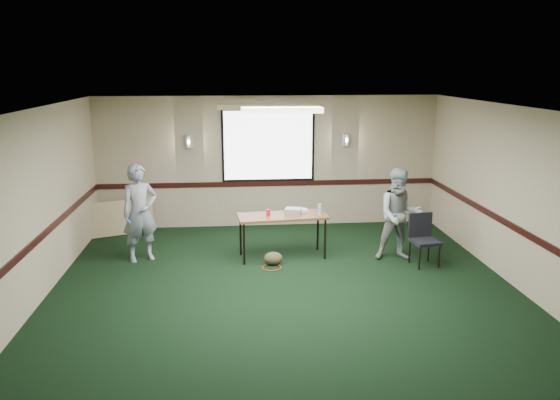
{
  "coord_description": "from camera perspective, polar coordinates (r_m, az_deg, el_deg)",
  "views": [
    {
      "loc": [
        -0.76,
        -7.08,
        3.26
      ],
      "look_at": [
        0.0,
        1.3,
        1.2
      ],
      "focal_mm": 35.0,
      "sensor_mm": 36.0,
      "label": 1
    }
  ],
  "objects": [
    {
      "name": "ground",
      "position": [
        7.83,
        0.87,
        -10.84
      ],
      "size": [
        8.0,
        8.0,
        0.0
      ],
      "primitive_type": "plane",
      "color": "black",
      "rests_on": "ground"
    },
    {
      "name": "duffel_bag",
      "position": [
        9.27,
        -0.72,
        -6.12
      ],
      "size": [
        0.38,
        0.34,
        0.22
      ],
      "primitive_type": "ellipsoid",
      "rotation": [
        0.0,
        0.0,
        -0.4
      ],
      "color": "#444326",
      "rests_on": "ground"
    },
    {
      "name": "person_left",
      "position": [
        9.58,
        -14.43,
        -1.32
      ],
      "size": [
        0.73,
        0.64,
        1.68
      ],
      "primitive_type": "imported",
      "rotation": [
        0.0,
        0.0,
        0.47
      ],
      "color": "#40518D",
      "rests_on": "ground"
    },
    {
      "name": "game_console",
      "position": [
        9.65,
        2.27,
        -1.08
      ],
      "size": [
        0.24,
        0.21,
        0.05
      ],
      "primitive_type": "cube",
      "rotation": [
        0.0,
        0.0,
        0.24
      ],
      "color": "silver",
      "rests_on": "folding_table"
    },
    {
      "name": "cable_coil",
      "position": [
        9.16,
        -0.88,
        -7.05
      ],
      "size": [
        0.42,
        0.42,
        0.02
      ],
      "primitive_type": "torus",
      "rotation": [
        0.0,
        0.0,
        -0.39
      ],
      "color": "red",
      "rests_on": "ground"
    },
    {
      "name": "red_cup",
      "position": [
        9.38,
        -1.23,
        -1.33
      ],
      "size": [
        0.07,
        0.07,
        0.11
      ],
      "primitive_type": "cylinder",
      "color": "red",
      "rests_on": "folding_table"
    },
    {
      "name": "room_shell",
      "position": [
        9.39,
        -0.45,
        3.44
      ],
      "size": [
        8.0,
        8.02,
        8.0
      ],
      "color": "tan",
      "rests_on": "ground"
    },
    {
      "name": "projector",
      "position": [
        9.53,
        1.38,
        -1.14
      ],
      "size": [
        0.33,
        0.29,
        0.09
      ],
      "primitive_type": "cube",
      "rotation": [
        0.0,
        0.0,
        -0.27
      ],
      "color": "#93939B",
      "rests_on": "folding_table"
    },
    {
      "name": "person_right",
      "position": [
        9.54,
        12.38,
        -1.52
      ],
      "size": [
        0.83,
        0.67,
        1.6
      ],
      "primitive_type": "imported",
      "rotation": [
        0.0,
        0.0,
        -0.09
      ],
      "color": "#7FA2C5",
      "rests_on": "ground"
    },
    {
      "name": "folded_table",
      "position": [
        11.3,
        -16.43,
        -1.8
      ],
      "size": [
        1.31,
        0.67,
        0.68
      ],
      "primitive_type": "cube",
      "rotation": [
        -0.21,
        0.0,
        0.37
      ],
      "color": "tan",
      "rests_on": "ground"
    },
    {
      "name": "folding_table",
      "position": [
        9.45,
        0.25,
        -1.91
      ],
      "size": [
        1.59,
        0.77,
        0.77
      ],
      "rotation": [
        0.0,
        0.0,
        0.1
      ],
      "color": "brown",
      "rests_on": "ground"
    },
    {
      "name": "water_bottle",
      "position": [
        9.4,
        4.16,
        -1.02
      ],
      "size": [
        0.06,
        0.06,
        0.2
      ],
      "primitive_type": "cylinder",
      "color": "#81BBD3",
      "rests_on": "folding_table"
    },
    {
      "name": "conference_chair",
      "position": [
        9.49,
        14.7,
        -3.58
      ],
      "size": [
        0.48,
        0.5,
        0.86
      ],
      "rotation": [
        0.0,
        0.0,
        0.15
      ],
      "color": "black",
      "rests_on": "ground"
    }
  ]
}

